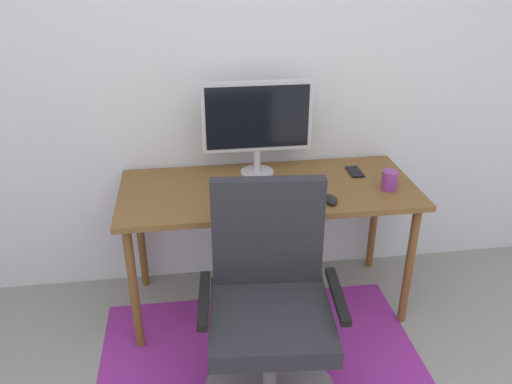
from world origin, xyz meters
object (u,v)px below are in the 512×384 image
Objects in this scene: monitor at (257,120)px; cell_phone at (355,172)px; keyboard at (261,205)px; computer_mouse at (331,199)px; office_chair at (269,325)px; desk at (268,199)px; coffee_cup at (390,180)px.

monitor is 0.61m from cell_phone.
computer_mouse is (0.34, -0.00, 0.01)m from keyboard.
cell_phone is (0.57, 0.32, -0.00)m from keyboard.
office_chair is at bearing -127.80° from cell_phone.
monitor is at bearing 84.51° from keyboard.
office_chair reaches higher than desk.
coffee_cup reaches higher than computer_mouse.
desk is 0.42m from monitor.
desk is 0.62m from coffee_cup.
monitor is 5.53× the size of computer_mouse.
cell_phone is (-0.11, 0.22, -0.04)m from coffee_cup.
keyboard is 0.34m from computer_mouse.
monitor reaches higher than desk.
coffee_cup is at bearing -10.27° from desk.
coffee_cup is 0.97m from office_chair.
coffee_cup is at bearing 42.86° from office_chair.
cell_phone is at bearing 29.87° from keyboard.
keyboard is 4.39× the size of coffee_cup.
computer_mouse is 0.35m from coffee_cup.
monitor reaches higher than cell_phone.
keyboard is at bearing -108.48° from desk.
monitor is 5.88× the size of coffee_cup.
cell_phone is (0.53, -0.07, -0.30)m from monitor.
desk is 0.35m from computer_mouse.
keyboard is 0.56m from office_chair.
computer_mouse is (0.30, -0.39, -0.29)m from monitor.
desk is at bearing 169.73° from coffee_cup.
coffee_cup reaches higher than cell_phone.
keyboard is at bearing -150.14° from cell_phone.
monitor is 0.74m from coffee_cup.
keyboard reaches higher than cell_phone.
computer_mouse is 1.06× the size of coffee_cup.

